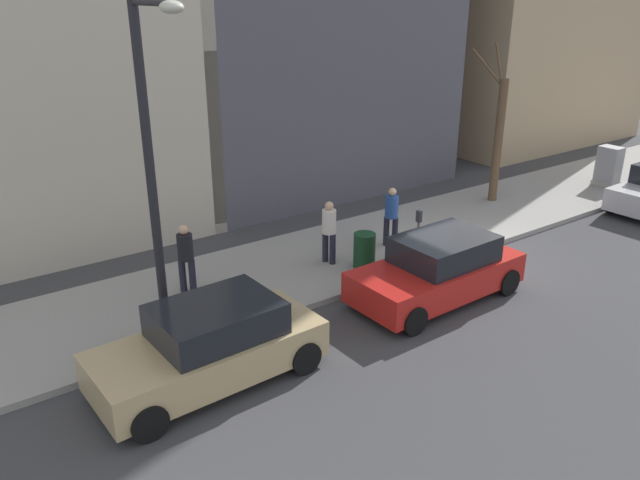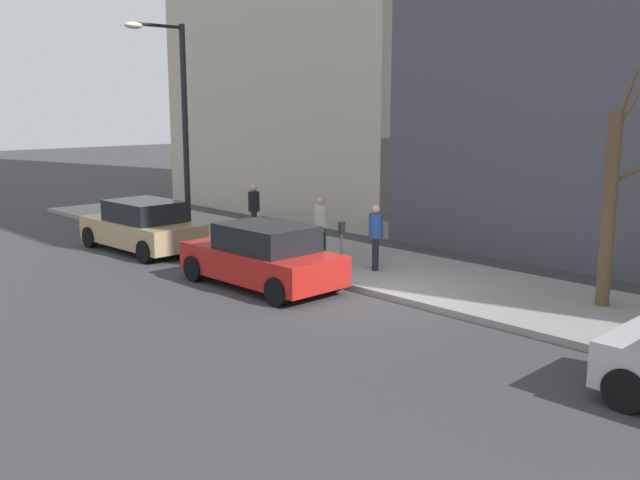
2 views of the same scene
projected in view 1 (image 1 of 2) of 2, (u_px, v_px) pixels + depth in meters
name	position (u px, v px, depth m)	size (l,w,h in m)	color
ground_plane	(469.00, 256.00, 16.96)	(120.00, 120.00, 0.00)	#38383A
sidewalk	(418.00, 232.00, 18.44)	(4.00, 36.00, 0.15)	gray
parked_car_red	(438.00, 270.00, 14.39)	(1.99, 4.23, 1.52)	red
parked_car_tan	(211.00, 345.00, 11.33)	(2.05, 4.26, 1.52)	tan
parking_meter	(418.00, 230.00, 16.09)	(0.14, 0.10, 1.35)	slate
utility_box	(609.00, 167.00, 22.31)	(0.83, 0.61, 1.43)	#A8A399
streetlamp	(154.00, 154.00, 11.10)	(1.97, 0.32, 6.50)	black
bare_tree	(498.00, 136.00, 20.26)	(1.41, 1.14, 5.02)	brown
trash_bin	(364.00, 250.00, 15.80)	(0.56, 0.56, 0.90)	#14381E
pedestrian_near_meter	(391.00, 213.00, 16.95)	(0.36, 0.36, 1.66)	#1E1E2D
pedestrian_midblock	(329.00, 229.00, 15.87)	(0.39, 0.36, 1.66)	#1E1E2D
pedestrian_far_corner	(186.00, 255.00, 14.30)	(0.36, 0.36, 1.66)	#1E1E2D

